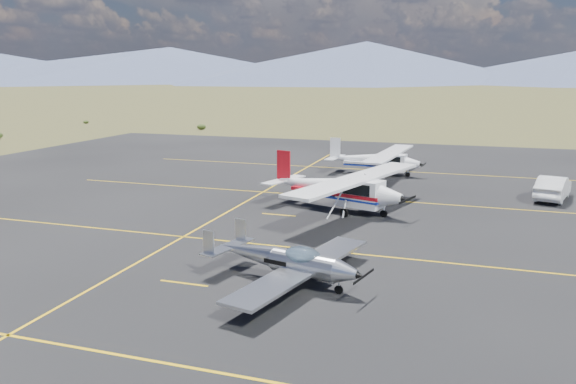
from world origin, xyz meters
The scene contains 6 objects.
ground centered at (0.00, 0.00, 0.00)m, with size 1600.00×1600.00×0.00m, color #383D1C.
apron centered at (0.00, 7.00, 0.00)m, with size 72.00×72.00×0.02m, color black.
aircraft_low_wing centered at (0.73, -2.21, 0.89)m, with size 6.24×8.54×1.85m.
aircraft_cessna centered at (-0.13, 9.62, 1.41)m, with size 8.52×12.41×3.17m.
aircraft_plain centered at (0.03, 21.87, 1.22)m, with size 6.53×10.85×2.74m.
sedan centered at (12.07, 16.59, 0.76)m, with size 1.59×4.56×1.50m, color silver.
Camera 1 is at (6.95, -21.30, 7.80)m, focal length 35.00 mm.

